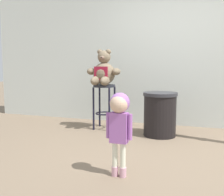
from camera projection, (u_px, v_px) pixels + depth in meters
ground_plane at (163, 155)px, 3.42m from camera, size 24.00×24.00×0.00m
building_wall at (182, 21)px, 4.98m from camera, size 7.71×0.30×3.75m
bar_stool_with_teddy at (104, 98)px, 4.76m from camera, size 0.38×0.38×0.77m
teddy_bear at (103, 72)px, 4.67m from camera, size 0.58×0.52×0.60m
child_walking at (119, 116)px, 2.70m from camera, size 0.27×0.21×0.84m
trash_bin at (160, 114)px, 4.30m from camera, size 0.53×0.53×0.68m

